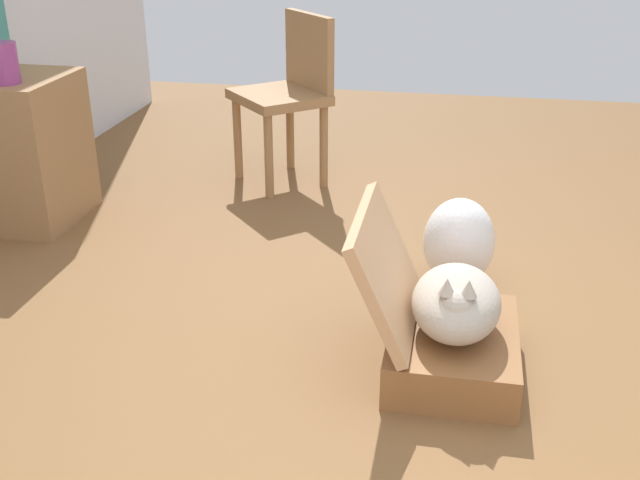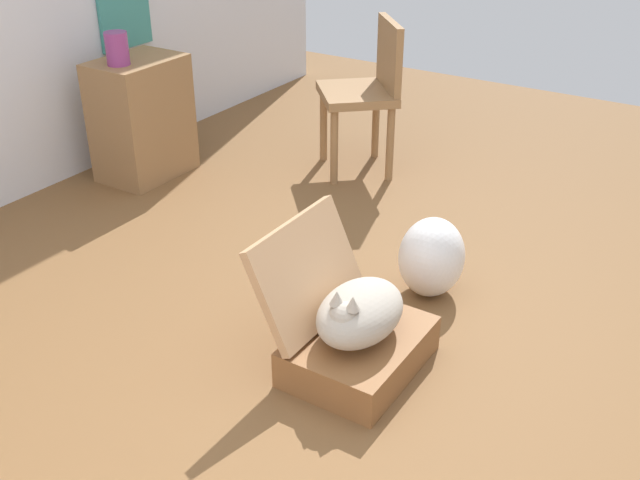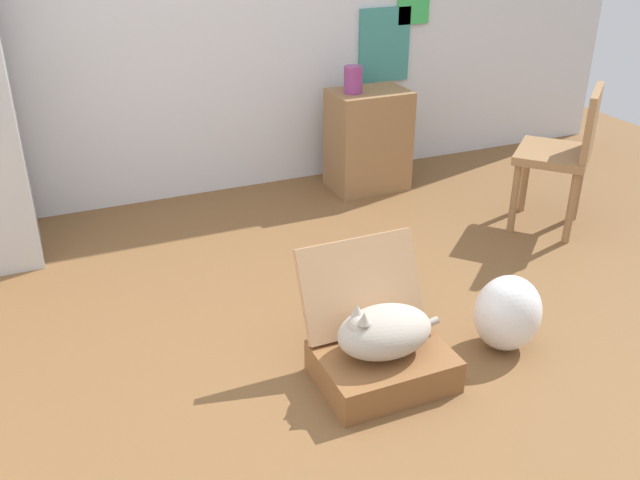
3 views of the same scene
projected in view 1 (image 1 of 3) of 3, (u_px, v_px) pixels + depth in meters
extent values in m
plane|color=brown|center=(416.00, 376.00, 2.48)|extent=(7.68, 7.68, 0.00)
cube|color=brown|center=(452.00, 349.00, 2.49)|extent=(0.54, 0.41, 0.15)
cube|color=tan|center=(386.00, 270.00, 2.42)|extent=(0.54, 0.20, 0.39)
ellipsoid|color=#B2A899|center=(456.00, 303.00, 2.42)|extent=(0.41, 0.28, 0.20)
sphere|color=#B2A899|center=(456.00, 309.00, 2.31)|extent=(0.12, 0.12, 0.12)
cone|color=#B2A899|center=(469.00, 288.00, 2.27)|extent=(0.05, 0.05, 0.05)
cone|color=#B2A899|center=(447.00, 286.00, 2.28)|extent=(0.05, 0.05, 0.05)
cylinder|color=#B2A899|center=(444.00, 290.00, 2.62)|extent=(0.20, 0.03, 0.07)
ellipsoid|color=white|center=(459.00, 242.00, 3.01)|extent=(0.31, 0.28, 0.35)
cube|color=olive|center=(33.00, 151.00, 3.54)|extent=(0.51, 0.36, 0.68)
cylinder|color=#8C387A|center=(4.00, 63.00, 3.24)|extent=(0.12, 0.12, 0.17)
cylinder|color=olive|center=(238.00, 139.00, 4.12)|extent=(0.04, 0.04, 0.44)
cylinder|color=olive|center=(269.00, 157.00, 3.84)|extent=(0.04, 0.04, 0.44)
cylinder|color=olive|center=(290.00, 130.00, 4.27)|extent=(0.04, 0.04, 0.44)
cylinder|color=olive|center=(324.00, 147.00, 3.99)|extent=(0.04, 0.04, 0.44)
cube|color=olive|center=(279.00, 97.00, 3.95)|extent=(0.60, 0.60, 0.05)
cube|color=olive|center=(309.00, 51.00, 3.95)|extent=(0.34, 0.31, 0.38)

